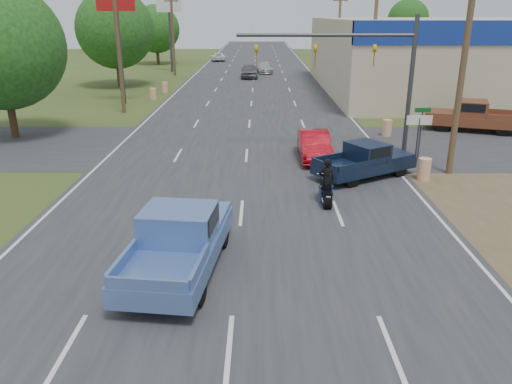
{
  "coord_description": "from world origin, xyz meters",
  "views": [
    {
      "loc": [
        0.66,
        -9.24,
        7.01
      ],
      "look_at": [
        0.55,
        6.72,
        1.3
      ],
      "focal_mm": 35.0,
      "sensor_mm": 36.0,
      "label": 1
    }
  ],
  "objects_px": {
    "distant_car_grey": "(249,71)",
    "red_convertible": "(314,146)",
    "brown_pickup": "(471,116)",
    "navy_pickup": "(367,160)",
    "distant_car_silver": "(264,68)",
    "rider": "(326,182)",
    "blue_pickup": "(180,239)",
    "distant_car_white": "(218,57)",
    "motorcycle": "(326,193)"
  },
  "relations": [
    {
      "from": "distant_car_silver",
      "to": "rider",
      "type": "bearing_deg",
      "value": -93.84
    },
    {
      "from": "red_convertible",
      "to": "brown_pickup",
      "type": "bearing_deg",
      "value": 31.97
    },
    {
      "from": "distant_car_white",
      "to": "red_convertible",
      "type": "bearing_deg",
      "value": 91.57
    },
    {
      "from": "blue_pickup",
      "to": "distant_car_silver",
      "type": "height_order",
      "value": "blue_pickup"
    },
    {
      "from": "red_convertible",
      "to": "rider",
      "type": "height_order",
      "value": "rider"
    },
    {
      "from": "brown_pickup",
      "to": "rider",
      "type": "bearing_deg",
      "value": 159.83
    },
    {
      "from": "red_convertible",
      "to": "distant_car_white",
      "type": "bearing_deg",
      "value": 99.21
    },
    {
      "from": "motorcycle",
      "to": "blue_pickup",
      "type": "distance_m",
      "value": 7.2
    },
    {
      "from": "rider",
      "to": "blue_pickup",
      "type": "bearing_deg",
      "value": 48.22
    },
    {
      "from": "red_convertible",
      "to": "distant_car_white",
      "type": "height_order",
      "value": "red_convertible"
    },
    {
      "from": "navy_pickup",
      "to": "distant_car_white",
      "type": "xyz_separation_m",
      "value": [
        -11.36,
        59.22,
        -0.18
      ]
    },
    {
      "from": "blue_pickup",
      "to": "brown_pickup",
      "type": "height_order",
      "value": "brown_pickup"
    },
    {
      "from": "blue_pickup",
      "to": "distant_car_grey",
      "type": "xyz_separation_m",
      "value": [
        1.11,
        45.9,
        -0.15
      ]
    },
    {
      "from": "motorcycle",
      "to": "navy_pickup",
      "type": "xyz_separation_m",
      "value": [
        2.26,
        3.44,
        0.34
      ]
    },
    {
      "from": "distant_car_grey",
      "to": "distant_car_silver",
      "type": "distance_m",
      "value": 5.26
    },
    {
      "from": "red_convertible",
      "to": "distant_car_silver",
      "type": "distance_m",
      "value": 39.22
    },
    {
      "from": "navy_pickup",
      "to": "distant_car_grey",
      "type": "bearing_deg",
      "value": 157.46
    },
    {
      "from": "motorcycle",
      "to": "blue_pickup",
      "type": "relative_size",
      "value": 0.34
    },
    {
      "from": "distant_car_grey",
      "to": "distant_car_white",
      "type": "height_order",
      "value": "distant_car_grey"
    },
    {
      "from": "motorcycle",
      "to": "distant_car_white",
      "type": "bearing_deg",
      "value": 98.98
    },
    {
      "from": "distant_car_grey",
      "to": "rider",
      "type": "bearing_deg",
      "value": -85.85
    },
    {
      "from": "motorcycle",
      "to": "distant_car_white",
      "type": "relative_size",
      "value": 0.45
    },
    {
      "from": "red_convertible",
      "to": "motorcycle",
      "type": "height_order",
      "value": "red_convertible"
    },
    {
      "from": "red_convertible",
      "to": "navy_pickup",
      "type": "xyz_separation_m",
      "value": [
        2.06,
        -2.97,
        0.1
      ]
    },
    {
      "from": "rider",
      "to": "distant_car_grey",
      "type": "height_order",
      "value": "rider"
    },
    {
      "from": "brown_pickup",
      "to": "distant_car_grey",
      "type": "xyz_separation_m",
      "value": [
        -14.51,
        27.59,
        -0.16
      ]
    },
    {
      "from": "rider",
      "to": "distant_car_silver",
      "type": "height_order",
      "value": "rider"
    },
    {
      "from": "blue_pickup",
      "to": "rider",
      "type": "bearing_deg",
      "value": 53.99
    },
    {
      "from": "brown_pickup",
      "to": "blue_pickup",
      "type": "bearing_deg",
      "value": 158.95
    },
    {
      "from": "motorcycle",
      "to": "rider",
      "type": "relative_size",
      "value": 1.16
    },
    {
      "from": "brown_pickup",
      "to": "distant_car_grey",
      "type": "distance_m",
      "value": 31.17
    },
    {
      "from": "red_convertible",
      "to": "distant_car_grey",
      "type": "height_order",
      "value": "distant_car_grey"
    },
    {
      "from": "motorcycle",
      "to": "distant_car_white",
      "type": "xyz_separation_m",
      "value": [
        -9.1,
        62.66,
        0.16
      ]
    },
    {
      "from": "rider",
      "to": "distant_car_white",
      "type": "height_order",
      "value": "rider"
    },
    {
      "from": "brown_pickup",
      "to": "distant_car_grey",
      "type": "bearing_deg",
      "value": 47.13
    },
    {
      "from": "brown_pickup",
      "to": "distant_car_silver",
      "type": "xyz_separation_m",
      "value": [
        -12.71,
        32.54,
        -0.33
      ]
    },
    {
      "from": "distant_car_silver",
      "to": "distant_car_white",
      "type": "xyz_separation_m",
      "value": [
        -7.13,
        17.08,
        -0.01
      ]
    },
    {
      "from": "blue_pickup",
      "to": "distant_car_grey",
      "type": "bearing_deg",
      "value": 95.11
    },
    {
      "from": "distant_car_white",
      "to": "distant_car_grey",
      "type": "bearing_deg",
      "value": 95.8
    },
    {
      "from": "rider",
      "to": "blue_pickup",
      "type": "distance_m",
      "value": 7.22
    },
    {
      "from": "navy_pickup",
      "to": "distant_car_silver",
      "type": "height_order",
      "value": "navy_pickup"
    },
    {
      "from": "motorcycle",
      "to": "distant_car_grey",
      "type": "relative_size",
      "value": 0.43
    },
    {
      "from": "rider",
      "to": "distant_car_white",
      "type": "xyz_separation_m",
      "value": [
        -9.1,
        62.61,
        -0.25
      ]
    },
    {
      "from": "rider",
      "to": "brown_pickup",
      "type": "distance_m",
      "value": 16.86
    },
    {
      "from": "navy_pickup",
      "to": "distant_car_silver",
      "type": "relative_size",
      "value": 1.15
    },
    {
      "from": "distant_car_grey",
      "to": "red_convertible",
      "type": "bearing_deg",
      "value": -84.55
    },
    {
      "from": "navy_pickup",
      "to": "distant_car_grey",
      "type": "height_order",
      "value": "distant_car_grey"
    },
    {
      "from": "distant_car_white",
      "to": "blue_pickup",
      "type": "bearing_deg",
      "value": 85.75
    },
    {
      "from": "blue_pickup",
      "to": "distant_car_white",
      "type": "relative_size",
      "value": 1.32
    },
    {
      "from": "red_convertible",
      "to": "distant_car_white",
      "type": "distance_m",
      "value": 57.01
    }
  ]
}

